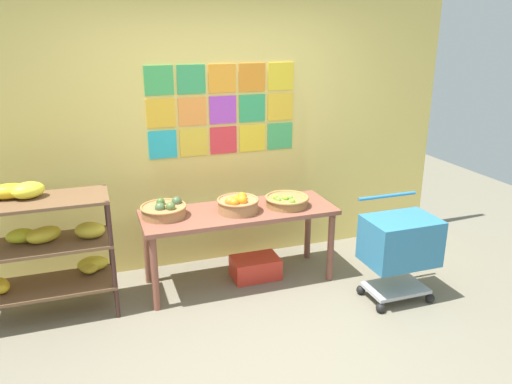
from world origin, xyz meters
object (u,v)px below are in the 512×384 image
object	(u,v)px
display_table	(239,219)
produce_crate_under_table	(255,267)
fruit_basket_back_right	(238,204)
banana_shelf_unit	(43,238)
fruit_basket_back_left	(287,201)
shopping_cart	(400,244)
fruit_basket_left	(164,210)

from	to	relation	value
display_table	produce_crate_under_table	size ratio (longest dim) A/B	3.94
fruit_basket_back_right	produce_crate_under_table	distance (m)	0.70
banana_shelf_unit	produce_crate_under_table	xyz separation A→B (m)	(1.77, 0.04, -0.56)
display_table	fruit_basket_back_left	world-z (taller)	fruit_basket_back_left
fruit_basket_back_right	shopping_cart	xyz separation A→B (m)	(1.20, -0.69, -0.26)
fruit_basket_back_right	shopping_cart	size ratio (longest dim) A/B	0.42
display_table	fruit_basket_left	distance (m)	0.66
fruit_basket_left	fruit_basket_back_right	xyz separation A→B (m)	(0.62, -0.11, 0.01)
fruit_basket_back_right	fruit_basket_left	bearing A→B (deg)	170.32
fruit_basket_back_right	shopping_cart	world-z (taller)	shopping_cart
fruit_basket_back_left	shopping_cart	bearing A→B (deg)	-43.27
banana_shelf_unit	fruit_basket_left	distance (m)	0.97
display_table	produce_crate_under_table	xyz separation A→B (m)	(0.16, 0.02, -0.51)
shopping_cart	produce_crate_under_table	bearing A→B (deg)	144.26
banana_shelf_unit	shopping_cart	size ratio (longest dim) A/B	1.28
display_table	shopping_cart	world-z (taller)	shopping_cart
banana_shelf_unit	display_table	bearing A→B (deg)	0.68
fruit_basket_back_right	banana_shelf_unit	bearing A→B (deg)	179.03
fruit_basket_left	fruit_basket_back_left	bearing A→B (deg)	-5.33
produce_crate_under_table	shopping_cart	bearing A→B (deg)	-36.52
fruit_basket_back_right	produce_crate_under_table	xyz separation A→B (m)	(0.18, 0.06, -0.67)
banana_shelf_unit	produce_crate_under_table	size ratio (longest dim) A/B	2.57
banana_shelf_unit	fruit_basket_back_left	size ratio (longest dim) A/B	2.82
fruit_basket_back_left	shopping_cart	size ratio (longest dim) A/B	0.45
banana_shelf_unit	shopping_cart	world-z (taller)	banana_shelf_unit
fruit_basket_back_left	produce_crate_under_table	size ratio (longest dim) A/B	0.91
fruit_basket_back_right	produce_crate_under_table	bearing A→B (deg)	19.19
banana_shelf_unit	fruit_basket_back_left	distance (m)	2.05
fruit_basket_back_left	fruit_basket_left	bearing A→B (deg)	174.67
fruit_basket_back_right	fruit_basket_back_left	bearing A→B (deg)	0.63
fruit_basket_left	fruit_basket_back_right	size ratio (longest dim) A/B	1.07
banana_shelf_unit	fruit_basket_back_right	distance (m)	1.59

